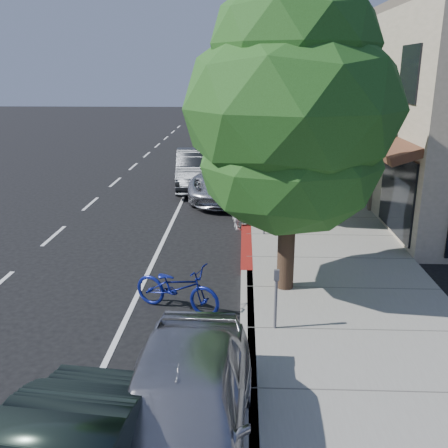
{
  "coord_description": "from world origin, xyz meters",
  "views": [
    {
      "loc": [
        -0.12,
        -12.99,
        5.12
      ],
      "look_at": [
        -0.6,
        -0.85,
        1.35
      ],
      "focal_mm": 40.0,
      "sensor_mm": 36.0,
      "label": 1
    }
  ],
  "objects_px": {
    "street_tree_3": "(263,71)",
    "dark_sedan": "(197,169)",
    "cyclist": "(238,204)",
    "dark_suv_far": "(221,136)",
    "street_tree_0": "(291,112)",
    "near_car_a": "(181,412)",
    "silver_suv": "(234,176)",
    "pedestrian": "(285,160)",
    "white_pickup": "(237,148)",
    "street_tree_1": "(275,83)",
    "street_tree_5": "(257,84)",
    "street_tree_4": "(259,83)",
    "street_tree_2": "(267,91)",
    "bicycle": "(177,287)"
  },
  "relations": [
    {
      "from": "street_tree_3",
      "to": "dark_sedan",
      "type": "distance_m",
      "value": 8.74
    },
    {
      "from": "cyclist",
      "to": "dark_suv_far",
      "type": "distance_m",
      "value": 18.94
    },
    {
      "from": "street_tree_0",
      "to": "near_car_a",
      "type": "height_order",
      "value": "street_tree_0"
    },
    {
      "from": "dark_sedan",
      "to": "near_car_a",
      "type": "height_order",
      "value": "dark_sedan"
    },
    {
      "from": "silver_suv",
      "to": "pedestrian",
      "type": "height_order",
      "value": "pedestrian"
    },
    {
      "from": "dark_suv_far",
      "to": "pedestrian",
      "type": "relative_size",
      "value": 2.43
    },
    {
      "from": "street_tree_0",
      "to": "dark_suv_far",
      "type": "height_order",
      "value": "street_tree_0"
    },
    {
      "from": "silver_suv",
      "to": "white_pickup",
      "type": "relative_size",
      "value": 1.01
    },
    {
      "from": "cyclist",
      "to": "white_pickup",
      "type": "relative_size",
      "value": 0.27
    },
    {
      "from": "street_tree_1",
      "to": "street_tree_3",
      "type": "height_order",
      "value": "street_tree_3"
    },
    {
      "from": "near_car_a",
      "to": "dark_sedan",
      "type": "bearing_deg",
      "value": 96.11
    },
    {
      "from": "street_tree_3",
      "to": "street_tree_1",
      "type": "bearing_deg",
      "value": -90.0
    },
    {
      "from": "street_tree_1",
      "to": "pedestrian",
      "type": "distance_m",
      "value": 7.5
    },
    {
      "from": "street_tree_5",
      "to": "dark_suv_far",
      "type": "relative_size",
      "value": 1.6
    },
    {
      "from": "street_tree_1",
      "to": "cyclist",
      "type": "xyz_separation_m",
      "value": [
        -1.2,
        -1.0,
        -3.85
      ]
    },
    {
      "from": "street_tree_4",
      "to": "dark_sedan",
      "type": "bearing_deg",
      "value": -103.41
    },
    {
      "from": "street_tree_2",
      "to": "street_tree_4",
      "type": "xyz_separation_m",
      "value": [
        0.0,
        12.0,
        0.03
      ]
    },
    {
      "from": "street_tree_4",
      "to": "street_tree_5",
      "type": "bearing_deg",
      "value": 90.0
    },
    {
      "from": "cyclist",
      "to": "white_pickup",
      "type": "xyz_separation_m",
      "value": [
        -0.2,
        12.0,
        0.08
      ]
    },
    {
      "from": "pedestrian",
      "to": "street_tree_1",
      "type": "bearing_deg",
      "value": 75.95
    },
    {
      "from": "dark_sedan",
      "to": "street_tree_1",
      "type": "bearing_deg",
      "value": -63.97
    },
    {
      "from": "street_tree_3",
      "to": "cyclist",
      "type": "relative_size",
      "value": 4.77
    },
    {
      "from": "street_tree_1",
      "to": "bicycle",
      "type": "relative_size",
      "value": 3.69
    },
    {
      "from": "dark_suv_far",
      "to": "near_car_a",
      "type": "relative_size",
      "value": 0.91
    },
    {
      "from": "street_tree_0",
      "to": "street_tree_5",
      "type": "distance_m",
      "value": 30.0
    },
    {
      "from": "white_pickup",
      "to": "near_car_a",
      "type": "relative_size",
      "value": 1.37
    },
    {
      "from": "street_tree_5",
      "to": "cyclist",
      "type": "distance_m",
      "value": 25.23
    },
    {
      "from": "silver_suv",
      "to": "street_tree_0",
      "type": "bearing_deg",
      "value": -75.4
    },
    {
      "from": "dark_suv_far",
      "to": "pedestrian",
      "type": "bearing_deg",
      "value": -72.25
    },
    {
      "from": "street_tree_0",
      "to": "street_tree_1",
      "type": "relative_size",
      "value": 0.92
    },
    {
      "from": "bicycle",
      "to": "dark_sedan",
      "type": "xyz_separation_m",
      "value": [
        -0.65,
        12.0,
        0.3
      ]
    },
    {
      "from": "street_tree_1",
      "to": "pedestrian",
      "type": "bearing_deg",
      "value": 81.89
    },
    {
      "from": "street_tree_2",
      "to": "cyclist",
      "type": "height_order",
      "value": "street_tree_2"
    },
    {
      "from": "street_tree_1",
      "to": "street_tree_2",
      "type": "xyz_separation_m",
      "value": [
        -0.0,
        6.0,
        -0.49
      ]
    },
    {
      "from": "street_tree_5",
      "to": "street_tree_1",
      "type": "bearing_deg",
      "value": -90.0
    },
    {
      "from": "street_tree_0",
      "to": "near_car_a",
      "type": "bearing_deg",
      "value": -108.32
    },
    {
      "from": "bicycle",
      "to": "dark_suv_far",
      "type": "xyz_separation_m",
      "value": [
        -0.13,
        24.89,
        0.17
      ]
    },
    {
      "from": "street_tree_2",
      "to": "cyclist",
      "type": "relative_size",
      "value": 4.18
    },
    {
      "from": "dark_sedan",
      "to": "street_tree_2",
      "type": "bearing_deg",
      "value": 12.11
    },
    {
      "from": "street_tree_2",
      "to": "street_tree_3",
      "type": "relative_size",
      "value": 0.88
    },
    {
      "from": "street_tree_5",
      "to": "pedestrian",
      "type": "relative_size",
      "value": 3.89
    },
    {
      "from": "bicycle",
      "to": "dark_sedan",
      "type": "bearing_deg",
      "value": 25.88
    },
    {
      "from": "street_tree_2",
      "to": "dark_suv_far",
      "type": "distance_m",
      "value": 12.66
    },
    {
      "from": "street_tree_2",
      "to": "silver_suv",
      "type": "bearing_deg",
      "value": -118.47
    },
    {
      "from": "cyclist",
      "to": "silver_suv",
      "type": "xyz_separation_m",
      "value": [
        -0.2,
        4.42,
        0.05
      ]
    },
    {
      "from": "street_tree_5",
      "to": "cyclist",
      "type": "relative_size",
      "value": 4.01
    },
    {
      "from": "street_tree_3",
      "to": "silver_suv",
      "type": "bearing_deg",
      "value": -99.27
    },
    {
      "from": "street_tree_5",
      "to": "pedestrian",
      "type": "height_order",
      "value": "street_tree_5"
    },
    {
      "from": "white_pickup",
      "to": "silver_suv",
      "type": "bearing_deg",
      "value": -91.8
    },
    {
      "from": "silver_suv",
      "to": "pedestrian",
      "type": "bearing_deg",
      "value": 58.85
    }
  ]
}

